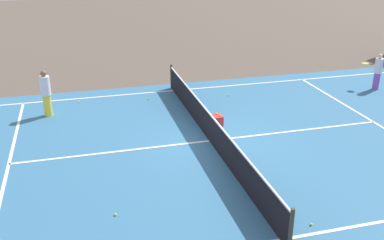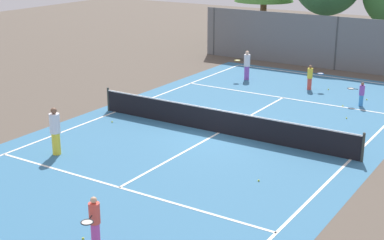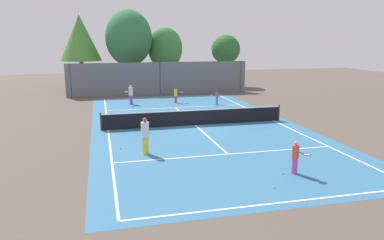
{
  "view_description": "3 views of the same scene",
  "coord_description": "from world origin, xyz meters",
  "px_view_note": "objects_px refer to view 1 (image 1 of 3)",
  "views": [
    {
      "loc": [
        12.99,
        -4.12,
        6.4
      ],
      "look_at": [
        0.21,
        -0.68,
        0.93
      ],
      "focal_mm": 41.53,
      "sensor_mm": 36.0,
      "label": 1
    },
    {
      "loc": [
        11.05,
        -19.35,
        7.68
      ],
      "look_at": [
        -0.67,
        -1.02,
        0.72
      ],
      "focal_mm": 53.6,
      "sensor_mm": 36.0,
      "label": 2
    },
    {
      "loc": [
        -5.85,
        -22.71,
        5.48
      ],
      "look_at": [
        -0.88,
        -2.69,
        0.96
      ],
      "focal_mm": 34.86,
      "sensor_mm": 36.0,
      "label": 3
    }
  ],
  "objects_px": {
    "tennis_ball_0": "(79,102)",
    "tennis_ball_11": "(148,99)",
    "player_4": "(46,93)",
    "tennis_ball_10": "(229,95)",
    "tennis_ball_5": "(116,215)",
    "tennis_ball_8": "(311,224)",
    "ball_crate": "(217,120)",
    "player_0": "(378,71)"
  },
  "relations": [
    {
      "from": "tennis_ball_10",
      "to": "tennis_ball_11",
      "type": "height_order",
      "value": "same"
    },
    {
      "from": "player_0",
      "to": "player_4",
      "type": "xyz_separation_m",
      "value": [
        -0.51,
        -14.21,
        0.07
      ]
    },
    {
      "from": "tennis_ball_0",
      "to": "ball_crate",
      "type": "bearing_deg",
      "value": 52.68
    },
    {
      "from": "tennis_ball_10",
      "to": "tennis_ball_11",
      "type": "xyz_separation_m",
      "value": [
        -0.43,
        -3.46,
        0.0
      ]
    },
    {
      "from": "player_4",
      "to": "tennis_ball_8",
      "type": "relative_size",
      "value": 27.23
    },
    {
      "from": "ball_crate",
      "to": "tennis_ball_8",
      "type": "relative_size",
      "value": 7.0
    },
    {
      "from": "player_0",
      "to": "tennis_ball_11",
      "type": "distance_m",
      "value": 10.28
    },
    {
      "from": "player_0",
      "to": "tennis_ball_0",
      "type": "height_order",
      "value": "player_0"
    },
    {
      "from": "ball_crate",
      "to": "tennis_ball_10",
      "type": "xyz_separation_m",
      "value": [
        -2.87,
        1.47,
        -0.15
      ]
    },
    {
      "from": "player_4",
      "to": "tennis_ball_8",
      "type": "distance_m",
      "value": 11.04
    },
    {
      "from": "tennis_ball_8",
      "to": "tennis_ball_0",
      "type": "bearing_deg",
      "value": -153.33
    },
    {
      "from": "tennis_ball_10",
      "to": "tennis_ball_5",
      "type": "bearing_deg",
      "value": -36.41
    },
    {
      "from": "tennis_ball_10",
      "to": "tennis_ball_11",
      "type": "distance_m",
      "value": 3.48
    },
    {
      "from": "ball_crate",
      "to": "player_4",
      "type": "bearing_deg",
      "value": -112.97
    },
    {
      "from": "tennis_ball_0",
      "to": "player_0",
      "type": "bearing_deg",
      "value": 82.71
    },
    {
      "from": "player_0",
      "to": "tennis_ball_10",
      "type": "height_order",
      "value": "player_0"
    },
    {
      "from": "ball_crate",
      "to": "tennis_ball_5",
      "type": "xyz_separation_m",
      "value": [
        4.86,
        -4.24,
        -0.15
      ]
    },
    {
      "from": "tennis_ball_0",
      "to": "tennis_ball_11",
      "type": "xyz_separation_m",
      "value": [
        0.41,
        2.88,
        0.0
      ]
    },
    {
      "from": "tennis_ball_0",
      "to": "tennis_ball_10",
      "type": "bearing_deg",
      "value": 82.44
    },
    {
      "from": "player_0",
      "to": "tennis_ball_10",
      "type": "relative_size",
      "value": 24.8
    },
    {
      "from": "tennis_ball_0",
      "to": "tennis_ball_11",
      "type": "relative_size",
      "value": 1.0
    },
    {
      "from": "tennis_ball_5",
      "to": "tennis_ball_8",
      "type": "xyz_separation_m",
      "value": [
        1.62,
        4.49,
        0.0
      ]
    },
    {
      "from": "tennis_ball_5",
      "to": "ball_crate",
      "type": "bearing_deg",
      "value": 138.93
    },
    {
      "from": "tennis_ball_8",
      "to": "tennis_ball_10",
      "type": "xyz_separation_m",
      "value": [
        -9.35,
        1.21,
        0.0
      ]
    },
    {
      "from": "player_4",
      "to": "tennis_ball_10",
      "type": "relative_size",
      "value": 27.23
    },
    {
      "from": "tennis_ball_5",
      "to": "tennis_ball_11",
      "type": "xyz_separation_m",
      "value": [
        -8.16,
        2.25,
        0.0
      ]
    },
    {
      "from": "tennis_ball_11",
      "to": "tennis_ball_10",
      "type": "bearing_deg",
      "value": 82.85
    },
    {
      "from": "tennis_ball_8",
      "to": "tennis_ball_11",
      "type": "bearing_deg",
      "value": -167.1
    },
    {
      "from": "tennis_ball_8",
      "to": "tennis_ball_10",
      "type": "bearing_deg",
      "value": 172.61
    },
    {
      "from": "tennis_ball_8",
      "to": "tennis_ball_11",
      "type": "relative_size",
      "value": 1.0
    },
    {
      "from": "ball_crate",
      "to": "tennis_ball_10",
      "type": "distance_m",
      "value": 3.23
    },
    {
      "from": "tennis_ball_8",
      "to": "tennis_ball_11",
      "type": "height_order",
      "value": "same"
    },
    {
      "from": "tennis_ball_10",
      "to": "player_4",
      "type": "bearing_deg",
      "value": -87.57
    },
    {
      "from": "player_0",
      "to": "tennis_ball_5",
      "type": "bearing_deg",
      "value": -60.94
    },
    {
      "from": "player_0",
      "to": "ball_crate",
      "type": "distance_m",
      "value": 8.46
    },
    {
      "from": "player_4",
      "to": "tennis_ball_10",
      "type": "distance_m",
      "value": 7.55
    },
    {
      "from": "player_4",
      "to": "tennis_ball_5",
      "type": "bearing_deg",
      "value": 13.57
    },
    {
      "from": "player_0",
      "to": "player_4",
      "type": "height_order",
      "value": "player_4"
    },
    {
      "from": "player_4",
      "to": "tennis_ball_10",
      "type": "height_order",
      "value": "player_4"
    },
    {
      "from": "player_4",
      "to": "ball_crate",
      "type": "xyz_separation_m",
      "value": [
        2.55,
        6.03,
        -0.74
      ]
    },
    {
      "from": "player_4",
      "to": "tennis_ball_11",
      "type": "relative_size",
      "value": 27.23
    },
    {
      "from": "tennis_ball_8",
      "to": "tennis_ball_10",
      "type": "height_order",
      "value": "same"
    }
  ]
}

